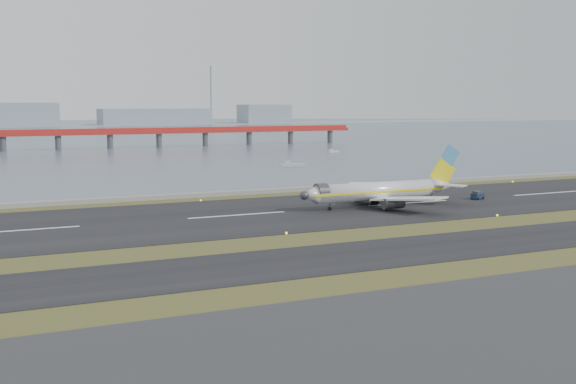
{
  "coord_description": "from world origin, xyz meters",
  "views": [
    {
      "loc": [
        -50.18,
        -99.74,
        21.8
      ],
      "look_at": [
        7.13,
        22.0,
        5.15
      ],
      "focal_mm": 45.0,
      "sensor_mm": 36.0,
      "label": 1
    }
  ],
  "objects": [
    {
      "name": "ground",
      "position": [
        0.0,
        0.0,
        0.0
      ],
      "size": [
        1000.0,
        1000.0,
        0.0
      ],
      "primitive_type": "plane",
      "color": "#334318",
      "rests_on": "ground"
    },
    {
      "name": "taxiway_strip",
      "position": [
        0.0,
        -12.0,
        0.05
      ],
      "size": [
        1000.0,
        18.0,
        0.1
      ],
      "primitive_type": "cube",
      "color": "black",
      "rests_on": "ground"
    },
    {
      "name": "runway_strip",
      "position": [
        0.0,
        30.0,
        0.05
      ],
      "size": [
        1000.0,
        45.0,
        0.1
      ],
      "primitive_type": "cube",
      "color": "black",
      "rests_on": "ground"
    },
    {
      "name": "seawall",
      "position": [
        0.0,
        60.0,
        0.5
      ],
      "size": [
        1000.0,
        2.5,
        1.0
      ],
      "primitive_type": "cube",
      "color": "gray",
      "rests_on": "ground"
    },
    {
      "name": "bay_water",
      "position": [
        0.0,
        460.0,
        0.0
      ],
      "size": [
        1400.0,
        800.0,
        1.3
      ],
      "primitive_type": "cube",
      "color": "#495869",
      "rests_on": "ground"
    },
    {
      "name": "red_pier",
      "position": [
        20.0,
        250.0,
        7.28
      ],
      "size": [
        260.0,
        5.0,
        10.2
      ],
      "color": "#B3241E",
      "rests_on": "ground"
    },
    {
      "name": "far_shoreline",
      "position": [
        13.62,
        620.0,
        6.07
      ],
      "size": [
        1400.0,
        80.0,
        60.5
      ],
      "color": "#8896A1",
      "rests_on": "ground"
    },
    {
      "name": "airliner",
      "position": [
        31.68,
        27.69,
        3.46
      ],
      "size": [
        38.52,
        32.89,
        12.8
      ],
      "color": "white",
      "rests_on": "ground"
    },
    {
      "name": "pushback_tug",
      "position": [
        57.85,
        28.71,
        0.95
      ],
      "size": [
        3.43,
        2.56,
        1.96
      ],
      "rotation": [
        0.0,
        0.0,
        0.31
      ],
      "color": "#16253D",
      "rests_on": "ground"
    },
    {
      "name": "workboat_near",
      "position": [
        56.7,
        123.98,
        0.62
      ],
      "size": [
        8.36,
        5.5,
        1.95
      ],
      "rotation": [
        0.0,
        0.0,
        -0.41
      ],
      "color": "silver",
      "rests_on": "ground"
    },
    {
      "name": "workboat_far",
      "position": [
        103.91,
        180.89,
        0.47
      ],
      "size": [
        6.35,
        3.21,
        1.48
      ],
      "rotation": [
        0.0,
        0.0,
        0.22
      ],
      "color": "silver",
      "rests_on": "ground"
    }
  ]
}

